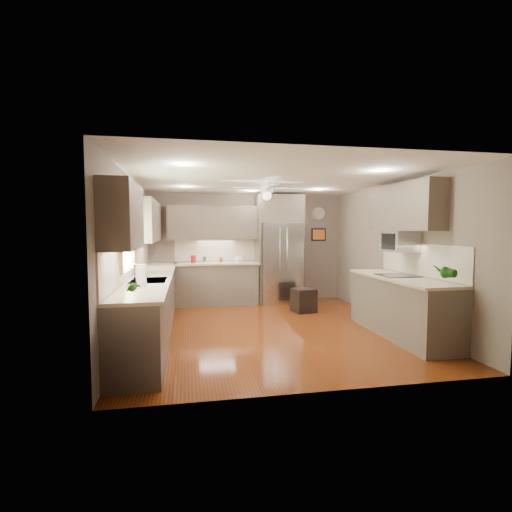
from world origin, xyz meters
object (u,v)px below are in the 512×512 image
object	(u,v)px
canister_a	(193,259)
stool	(304,300)
bowl	(239,261)
microwave	(400,241)
potted_plant_left	(133,287)
canister_b	(204,259)
paper_towel	(141,276)
refrigerator	(280,251)
potted_plant_right	(443,272)
canister_d	(221,260)
soap_bottle	(142,270)

from	to	relation	value
canister_a	stool	world-z (taller)	canister_a
bowl	microwave	xyz separation A→B (m)	(2.25, -2.75, 0.51)
potted_plant_left	bowl	distance (m)	4.52
canister_a	microwave	world-z (taller)	microwave
canister_a	canister_b	xyz separation A→B (m)	(0.24, 0.03, -0.01)
potted_plant_left	bowl	bearing A→B (deg)	67.85
canister_b	bowl	world-z (taller)	canister_b
paper_towel	refrigerator	bearing A→B (deg)	51.26
canister_b	refrigerator	world-z (taller)	refrigerator
canister_b	paper_towel	distance (m)	3.49
canister_b	potted_plant_right	size ratio (longest dim) A/B	0.41
potted_plant_left	microwave	xyz separation A→B (m)	(3.96, 1.44, 0.41)
canister_b	refrigerator	size ratio (longest dim) A/B	0.06
potted_plant_right	bowl	bearing A→B (deg)	118.64
potted_plant_left	refrigerator	distance (m)	4.91
canister_a	bowl	distance (m)	1.02
potted_plant_left	canister_b	bearing A→B (deg)	77.48
canister_a	paper_towel	world-z (taller)	paper_towel
canister_d	microwave	xyz separation A→B (m)	(2.66, -2.76, 0.48)
canister_b	potted_plant_left	world-z (taller)	potted_plant_left
bowl	soap_bottle	bearing A→B (deg)	-129.12
canister_a	refrigerator	size ratio (longest dim) A/B	0.07
canister_a	paper_towel	bearing A→B (deg)	-102.00
bowl	canister_a	bearing A→B (deg)	-179.58
potted_plant_right	paper_towel	size ratio (longest dim) A/B	1.10
canister_d	paper_towel	xyz separation A→B (m)	(-1.32, -3.35, 0.08)
canister_b	paper_towel	xyz separation A→B (m)	(-0.95, -3.36, 0.07)
canister_b	paper_towel	size ratio (longest dim) A/B	0.45
canister_a	refrigerator	xyz separation A→B (m)	(1.94, -0.03, 0.17)
bowl	refrigerator	xyz separation A→B (m)	(0.93, -0.04, 0.22)
canister_a	canister_b	world-z (taller)	canister_a
potted_plant_left	stool	distance (m)	4.31
potted_plant_right	microwave	distance (m)	1.25
canister_d	refrigerator	size ratio (longest dim) A/B	0.04
canister_b	canister_d	size ratio (longest dim) A/B	1.37
stool	potted_plant_right	bearing A→B (deg)	-71.11
refrigerator	paper_towel	xyz separation A→B (m)	(-2.65, -3.30, -0.11)
bowl	paper_towel	world-z (taller)	paper_towel
potted_plant_right	stool	size ratio (longest dim) A/B	0.74
stool	microwave	bearing A→B (deg)	-57.00
soap_bottle	microwave	world-z (taller)	microwave
potted_plant_left	paper_towel	distance (m)	0.84
potted_plant_right	soap_bottle	bearing A→B (deg)	157.26
soap_bottle	potted_plant_left	distance (m)	1.93
microwave	paper_towel	xyz separation A→B (m)	(-3.98, -0.60, -0.40)
paper_towel	soap_bottle	bearing A→B (deg)	96.31
canister_a	stool	size ratio (longest dim) A/B	0.37
canister_d	potted_plant_right	bearing A→B (deg)	-57.06
canister_b	bowl	distance (m)	0.77
canister_a	soap_bottle	bearing A→B (deg)	-110.14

